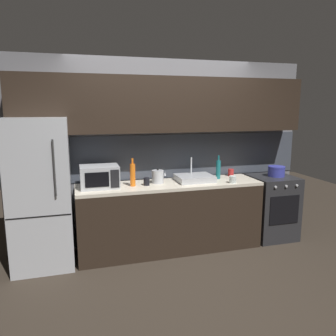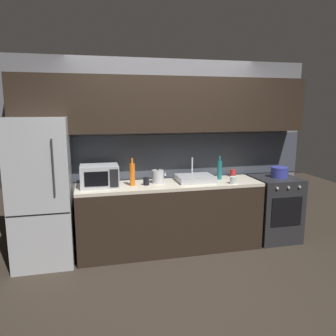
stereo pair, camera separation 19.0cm
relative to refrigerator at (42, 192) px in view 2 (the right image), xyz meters
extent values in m
plane|color=#2D261E|center=(1.57, -0.90, -0.88)|extent=(10.00, 10.00, 0.00)
cube|color=slate|center=(1.57, 0.40, 0.37)|extent=(4.12, 0.10, 2.50)
cube|color=#3D424C|center=(1.57, 0.35, 0.32)|extent=(4.12, 0.01, 0.60)
cube|color=black|center=(1.57, 0.18, 1.02)|extent=(3.79, 0.34, 0.70)
cube|color=black|center=(1.57, 0.00, -0.45)|extent=(2.38, 0.60, 0.86)
cube|color=beige|center=(1.57, 0.00, 0.00)|extent=(2.38, 0.60, 0.04)
cube|color=#ADAFB5|center=(0.00, 0.00, 0.00)|extent=(0.68, 0.66, 1.76)
cube|color=black|center=(0.00, -0.33, -0.18)|extent=(0.67, 0.00, 0.01)
cylinder|color=#333333|center=(0.19, -0.35, 0.35)|extent=(0.02, 0.02, 0.62)
cube|color=#232326|center=(3.10, 0.00, -0.43)|extent=(0.60, 0.60, 0.90)
cube|color=black|center=(3.10, -0.30, -0.38)|extent=(0.45, 0.01, 0.40)
cylinder|color=#B2B2B7|center=(2.94, -0.31, -0.05)|extent=(0.03, 0.02, 0.03)
cylinder|color=#B2B2B7|center=(3.10, -0.31, -0.05)|extent=(0.03, 0.02, 0.03)
cylinder|color=#B2B2B7|center=(3.27, -0.31, -0.05)|extent=(0.03, 0.02, 0.03)
cube|color=#A8AAAF|center=(0.68, 0.02, 0.16)|extent=(0.46, 0.34, 0.27)
cube|color=black|center=(0.64, -0.15, 0.16)|extent=(0.28, 0.01, 0.18)
cube|color=black|center=(0.85, -0.15, 0.16)|extent=(0.10, 0.01, 0.22)
cube|color=#ADAFB5|center=(1.92, 0.03, 0.06)|extent=(0.48, 0.38, 0.08)
cylinder|color=silver|center=(1.92, 0.16, 0.21)|extent=(0.02, 0.02, 0.22)
cylinder|color=#B7BABF|center=(1.42, 0.05, 0.11)|extent=(0.15, 0.15, 0.17)
sphere|color=black|center=(1.42, 0.05, 0.20)|extent=(0.02, 0.02, 0.02)
cone|color=#B7BABF|center=(1.52, 0.05, 0.14)|extent=(0.03, 0.03, 0.05)
cylinder|color=#19666B|center=(2.28, 0.08, 0.15)|extent=(0.06, 0.06, 0.25)
cylinder|color=#19666B|center=(2.28, 0.08, 0.31)|extent=(0.02, 0.02, 0.07)
cylinder|color=orange|center=(1.08, -0.02, 0.16)|extent=(0.07, 0.07, 0.28)
cylinder|color=orange|center=(1.08, -0.02, 0.34)|extent=(0.03, 0.03, 0.07)
cylinder|color=silver|center=(2.35, -0.22, 0.07)|extent=(0.09, 0.09, 0.09)
cylinder|color=#A82323|center=(2.53, 0.20, 0.07)|extent=(0.08, 0.08, 0.10)
cylinder|color=black|center=(1.25, -0.03, 0.07)|extent=(0.08, 0.08, 0.10)
cylinder|color=#333899|center=(3.15, 0.00, 0.08)|extent=(0.23, 0.23, 0.12)
cylinder|color=#333899|center=(3.15, 0.00, 0.16)|extent=(0.24, 0.24, 0.02)
camera|label=1|loc=(0.41, -3.95, 0.98)|focal=34.89mm
camera|label=2|loc=(0.59, -3.99, 0.98)|focal=34.89mm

